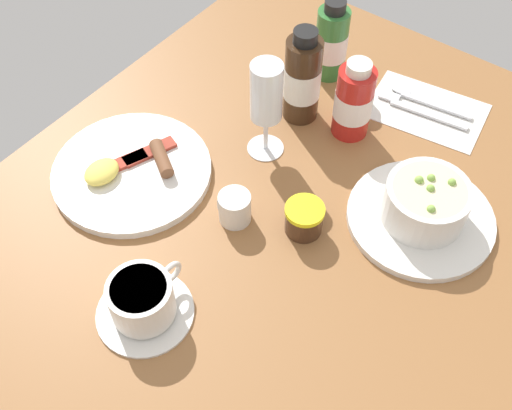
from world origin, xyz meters
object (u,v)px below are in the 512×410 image
(wine_glass, at_px, (266,97))
(sauce_bottle_green, at_px, (331,42))
(porridge_bowl, at_px, (424,207))
(sauce_bottle_brown, at_px, (302,79))
(creamer_jug, at_px, (234,208))
(jam_jar, at_px, (304,219))
(cutlery_setting, at_px, (425,109))
(sauce_bottle_red, at_px, (352,101))
(coffee_cup, at_px, (143,301))
(breakfast_plate, at_px, (131,171))

(wine_glass, distance_m, sauce_bottle_green, 0.23)
(porridge_bowl, xyz_separation_m, sauce_bottle_brown, (0.08, 0.28, 0.05))
(wine_glass, xyz_separation_m, sauce_bottle_green, (0.22, 0.02, -0.05))
(sauce_bottle_brown, bearing_deg, wine_glass, -179.38)
(porridge_bowl, distance_m, creamer_jug, 0.28)
(jam_jar, relative_size, sauce_bottle_green, 0.39)
(cutlery_setting, bearing_deg, sauce_bottle_red, 145.73)
(creamer_jug, bearing_deg, porridge_bowl, -54.00)
(cutlery_setting, bearing_deg, wine_glass, 145.18)
(creamer_jug, distance_m, jam_jar, 0.11)
(creamer_jug, relative_size, sauce_bottle_green, 0.37)
(porridge_bowl, distance_m, sauce_bottle_green, 0.36)
(sauce_bottle_green, bearing_deg, coffee_cup, -172.79)
(breakfast_plate, bearing_deg, cutlery_setting, -36.30)
(sauce_bottle_red, height_order, breakfast_plate, sauce_bottle_red)
(sauce_bottle_brown, distance_m, breakfast_plate, 0.32)
(porridge_bowl, xyz_separation_m, cutlery_setting, (0.22, 0.11, -0.03))
(jam_jar, height_order, sauce_bottle_red, sauce_bottle_red)
(wine_glass, height_order, jam_jar, wine_glass)
(porridge_bowl, distance_m, sauce_bottle_red, 0.22)
(cutlery_setting, relative_size, coffee_cup, 1.55)
(porridge_bowl, bearing_deg, sauce_bottle_green, 55.64)
(cutlery_setting, xyz_separation_m, creamer_jug, (-0.39, 0.12, 0.02))
(coffee_cup, xyz_separation_m, sauce_bottle_red, (0.47, -0.03, 0.03))
(sauce_bottle_red, bearing_deg, wine_glass, 144.62)
(jam_jar, bearing_deg, wine_glass, 55.36)
(creamer_jug, relative_size, sauce_bottle_red, 0.39)
(sauce_bottle_green, bearing_deg, jam_jar, -153.04)
(cutlery_setting, bearing_deg, jam_jar, 175.68)
(creamer_jug, bearing_deg, jam_jar, -63.94)
(sauce_bottle_green, bearing_deg, creamer_jug, -169.36)
(creamer_jug, bearing_deg, wine_glass, 18.41)
(sauce_bottle_brown, height_order, sauce_bottle_green, sauce_bottle_brown)
(sauce_bottle_brown, bearing_deg, porridge_bowl, -106.52)
(sauce_bottle_green, distance_m, sauce_bottle_red, 0.15)
(sauce_bottle_brown, relative_size, breakfast_plate, 0.68)
(creamer_jug, distance_m, sauce_bottle_brown, 0.26)
(jam_jar, distance_m, sauce_bottle_brown, 0.25)
(wine_glass, xyz_separation_m, sauce_bottle_red, (0.12, -0.09, -0.05))
(sauce_bottle_brown, distance_m, sauce_bottle_green, 0.12)
(porridge_bowl, height_order, jam_jar, porridge_bowl)
(jam_jar, xyz_separation_m, breakfast_plate, (-0.08, 0.28, -0.02))
(porridge_bowl, height_order, sauce_bottle_brown, sauce_bottle_brown)
(cutlery_setting, distance_m, coffee_cup, 0.60)
(cutlery_setting, height_order, jam_jar, jam_jar)
(cutlery_setting, xyz_separation_m, sauce_bottle_brown, (-0.14, 0.17, 0.08))
(porridge_bowl, relative_size, creamer_jug, 3.93)
(coffee_cup, height_order, sauce_bottle_brown, sauce_bottle_brown)
(coffee_cup, distance_m, sauce_bottle_red, 0.47)
(coffee_cup, xyz_separation_m, jam_jar, (0.25, -0.09, -0.01))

